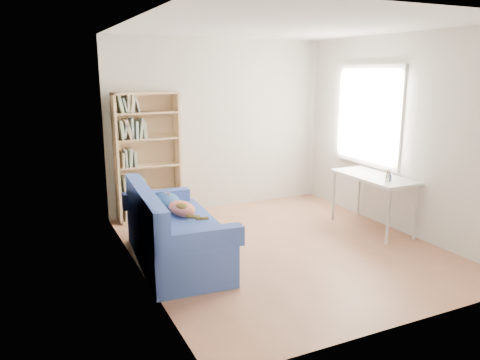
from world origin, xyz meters
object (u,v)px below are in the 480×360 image
sofa (173,234)px  pen_cup (389,177)px  bookshelf (148,162)px  desk (374,181)px

sofa → pen_cup: 2.81m
pen_cup → bookshelf: bearing=141.0°
sofa → desk: bearing=2.5°
pen_cup → sofa: bearing=171.7°
bookshelf → desk: bookshelf is taller
sofa → pen_cup: size_ratio=11.77×
desk → pen_cup: pen_cup is taller
sofa → desk: 2.82m
sofa → bookshelf: bearing=88.1°
sofa → desk: size_ratio=1.50×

